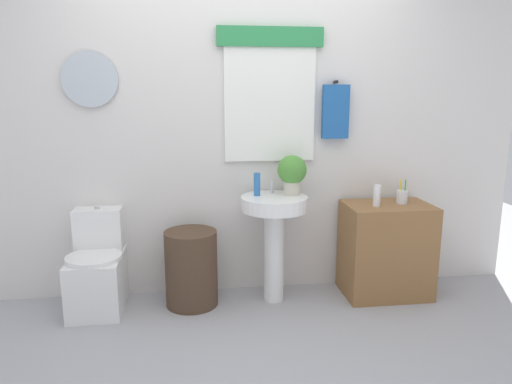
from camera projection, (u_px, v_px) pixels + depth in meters
ground_plane at (260, 364)px, 2.72m from camera, size 8.00×8.00×0.00m
back_wall at (240, 123)px, 3.56m from camera, size 4.40×0.18×2.60m
toilet at (98, 271)px, 3.38m from camera, size 0.38×0.51×0.73m
laundry_hamper at (191, 268)px, 3.44m from camera, size 0.38×0.38×0.56m
pedestal_sink at (274, 225)px, 3.45m from camera, size 0.48×0.48×0.80m
faucet at (272, 187)px, 3.51m from camera, size 0.03×0.03×0.10m
wooden_cabinet at (386, 250)px, 3.61m from camera, size 0.64×0.44×0.71m
soap_bottle at (257, 184)px, 3.42m from camera, size 0.05×0.05×0.17m
potted_plant at (292, 172)px, 3.45m from camera, size 0.21×0.21×0.29m
lotion_bottle at (377, 196)px, 3.46m from camera, size 0.05×0.05×0.16m
toothbrush_cup at (402, 197)px, 3.56m from camera, size 0.08×0.08×0.19m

